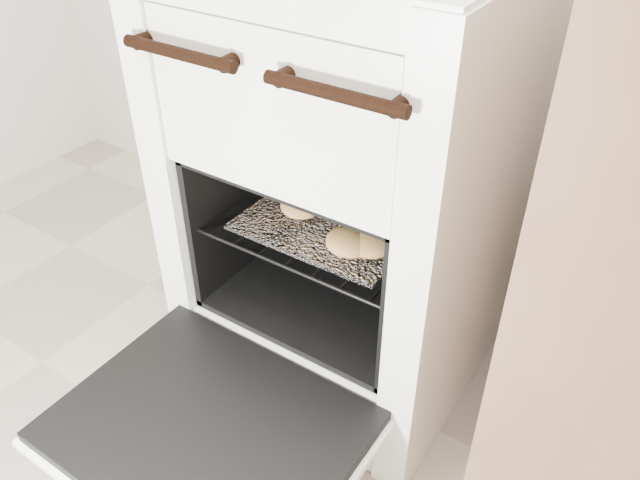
% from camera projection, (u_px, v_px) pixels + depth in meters
% --- Properties ---
extents(stove, '(0.60, 0.66, 0.91)m').
position_uv_depth(stove, '(359.00, 187.00, 1.29)').
color(stove, white).
rests_on(stove, ground).
extents(oven_door, '(0.54, 0.42, 0.04)m').
position_uv_depth(oven_door, '(208.00, 429.00, 1.10)').
color(oven_door, black).
rests_on(oven_door, stove).
extents(oven_rack, '(0.43, 0.42, 0.01)m').
position_uv_depth(oven_rack, '(341.00, 216.00, 1.27)').
color(oven_rack, black).
rests_on(oven_rack, stove).
extents(foil_sheet, '(0.34, 0.30, 0.01)m').
position_uv_depth(foil_sheet, '(336.00, 218.00, 1.26)').
color(foil_sheet, white).
rests_on(foil_sheet, oven_rack).
extents(baked_rolls, '(0.34, 0.29, 0.05)m').
position_uv_depth(baked_rolls, '(359.00, 211.00, 1.23)').
color(baked_rolls, tan).
rests_on(baked_rolls, foil_sheet).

